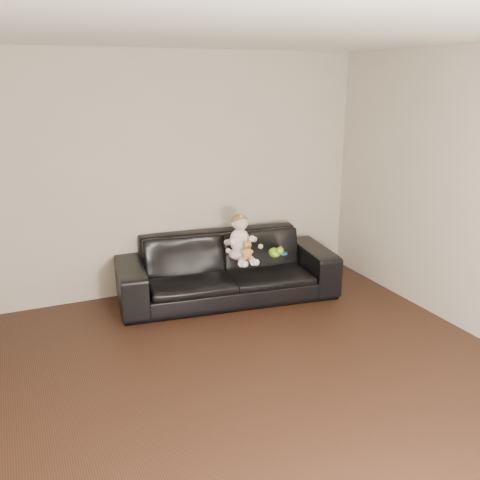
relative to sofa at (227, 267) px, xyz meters
name	(u,v)px	position (x,y,z in m)	size (l,w,h in m)	color
floor	(253,432)	(-0.73, -2.25, -0.34)	(5.50, 5.50, 0.00)	#351E13
ceiling	(256,22)	(-0.73, -2.25, 2.26)	(5.50, 5.50, 0.00)	beige
wall_back	(144,177)	(-0.73, 0.50, 0.96)	(5.00, 5.00, 0.00)	beige
sofa	(227,267)	(0.00, 0.00, 0.00)	(2.33, 0.91, 0.68)	black
baby	(241,240)	(0.11, -0.13, 0.33)	(0.37, 0.45, 0.50)	#FDD6DC
teddy_bear	(247,250)	(0.12, -0.28, 0.26)	(0.12, 0.12, 0.19)	#C28B37
toy_green	(274,252)	(0.49, -0.18, 0.16)	(0.12, 0.15, 0.10)	#7AE01A
toy_rattle	(280,251)	(0.60, -0.11, 0.15)	(0.08, 0.08, 0.08)	#CE5618
toy_blue_disc	(283,253)	(0.62, -0.13, 0.11)	(0.10, 0.10, 0.01)	blue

